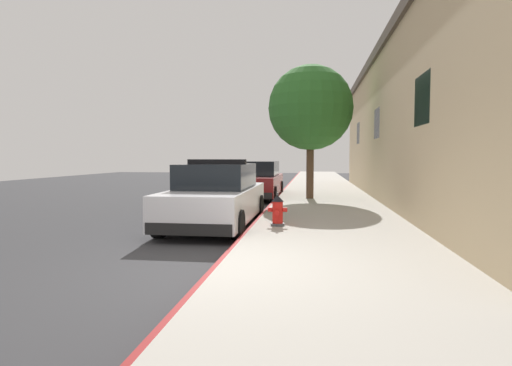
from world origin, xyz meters
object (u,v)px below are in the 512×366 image
street_tree (311,108)px  police_cruiser (217,196)px  parked_car_silver_ahead (257,181)px  fire_hydrant (278,211)px

street_tree → police_cruiser: bearing=-111.7°
parked_car_silver_ahead → police_cruiser: bearing=-90.5°
parked_car_silver_ahead → street_tree: (2.23, -1.50, 2.84)m
parked_car_silver_ahead → fire_hydrant: bearing=-79.1°
police_cruiser → fire_hydrant: (1.61, -0.80, -0.23)m
fire_hydrant → street_tree: street_tree is taller
police_cruiser → street_tree: bearing=68.3°
police_cruiser → street_tree: street_tree is taller
parked_car_silver_ahead → street_tree: bearing=-33.9°
police_cruiser → parked_car_silver_ahead: (0.07, 7.26, -0.00)m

